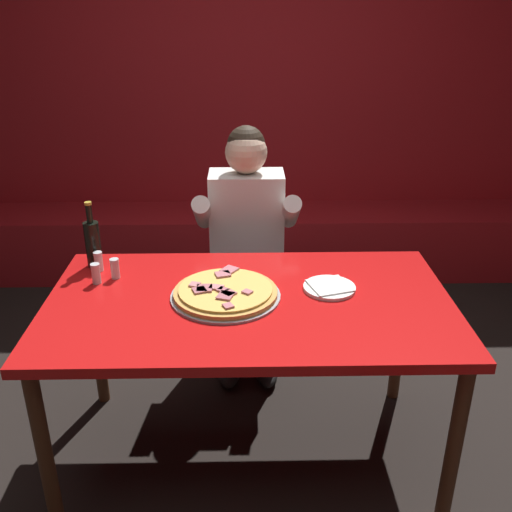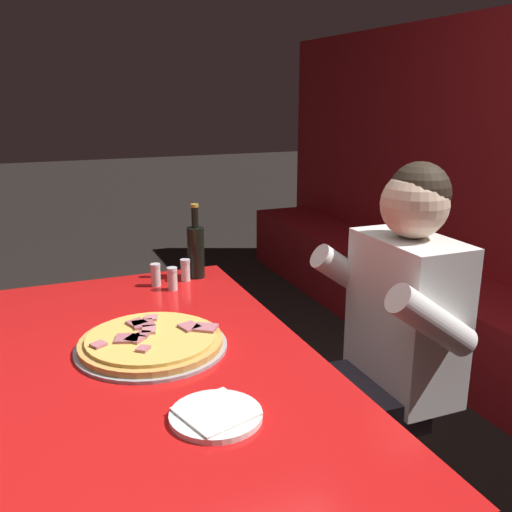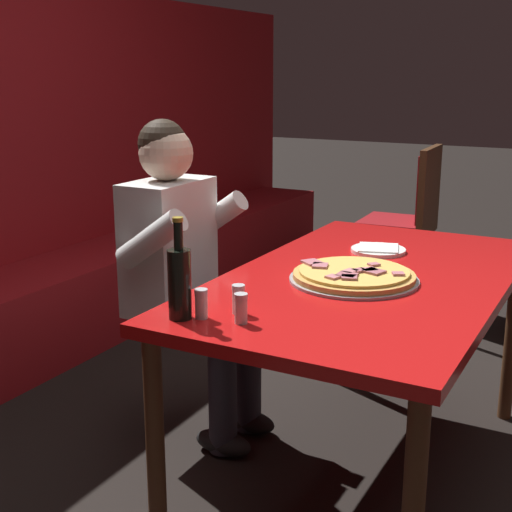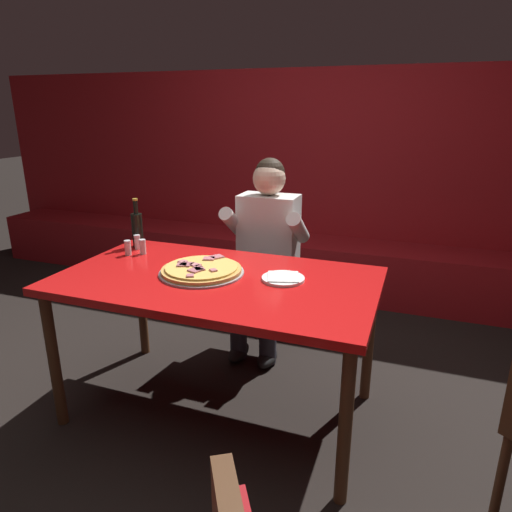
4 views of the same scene
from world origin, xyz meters
name	(u,v)px [view 2 (image 2 of 4)]	position (x,y,z in m)	size (l,w,h in m)	color
main_dining_table	(152,388)	(0.00, 0.00, 0.70)	(1.58, 0.89, 0.77)	#4C2D19
pizza	(151,342)	(-0.09, 0.02, 0.79)	(0.43, 0.43, 0.05)	#9E9EA3
plate_white_paper	(216,415)	(0.32, 0.08, 0.78)	(0.21, 0.21, 0.02)	white
beer_bottle	(196,250)	(-0.67, 0.32, 0.88)	(0.07, 0.07, 0.29)	black
shaker_black_pepper	(185,271)	(-0.64, 0.27, 0.81)	(0.04, 0.04, 0.09)	silver
shaker_oregano	(172,280)	(-0.56, 0.20, 0.81)	(0.04, 0.04, 0.09)	silver
shaker_parmesan	(156,276)	(-0.62, 0.15, 0.81)	(0.04, 0.04, 0.09)	silver
diner_seated_blue_shirt	(382,341)	(-0.01, 0.74, 0.71)	(0.53, 0.53, 1.27)	black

